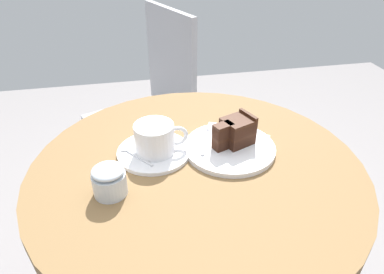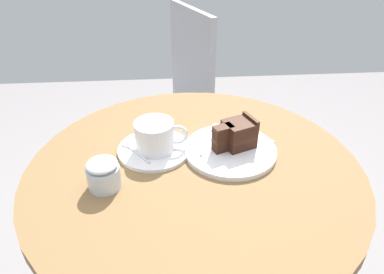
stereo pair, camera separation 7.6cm
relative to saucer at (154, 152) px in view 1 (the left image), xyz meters
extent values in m
cylinder|color=brown|center=(0.09, -0.06, -0.02)|extent=(0.73, 0.73, 0.03)
cylinder|color=silver|center=(0.09, -0.06, -0.38)|extent=(0.07, 0.07, 0.69)
cylinder|color=white|center=(0.00, 0.00, 0.00)|extent=(0.17, 0.17, 0.01)
cylinder|color=white|center=(0.00, 0.00, 0.04)|extent=(0.09, 0.09, 0.07)
cylinder|color=#D6B789|center=(0.00, 0.00, 0.07)|extent=(0.08, 0.08, 0.00)
torus|color=white|center=(0.05, 0.00, 0.04)|extent=(0.05, 0.01, 0.05)
cube|color=silver|center=(-0.03, -0.03, 0.01)|extent=(0.05, 0.07, 0.00)
ellipsoid|color=silver|center=(-0.06, 0.01, 0.01)|extent=(0.02, 0.02, 0.00)
cylinder|color=white|center=(0.17, -0.02, 0.00)|extent=(0.21, 0.21, 0.01)
cube|color=#381E14|center=(0.19, -0.01, 0.02)|extent=(0.08, 0.08, 0.02)
cube|color=#381E14|center=(0.15, -0.02, 0.02)|extent=(0.05, 0.04, 0.02)
cube|color=#381C0F|center=(0.19, -0.01, 0.03)|extent=(0.08, 0.08, 0.01)
cube|color=#381C0F|center=(0.15, -0.02, 0.03)|extent=(0.05, 0.04, 0.01)
cube|color=#381E14|center=(0.19, -0.01, 0.05)|extent=(0.08, 0.08, 0.02)
cube|color=#381E14|center=(0.15, -0.02, 0.05)|extent=(0.05, 0.04, 0.02)
cube|color=#381C0F|center=(0.19, -0.01, 0.07)|extent=(0.08, 0.08, 0.01)
cube|color=#381C0F|center=(0.15, -0.02, 0.07)|extent=(0.05, 0.04, 0.01)
cube|color=#381C0F|center=(0.22, 0.00, 0.04)|extent=(0.03, 0.06, 0.07)
cube|color=silver|center=(0.12, 0.00, 0.01)|extent=(0.05, 0.10, 0.00)
cube|color=silver|center=(0.15, 0.07, 0.01)|extent=(0.03, 0.04, 0.00)
cube|color=silver|center=(0.19, -0.01, 0.00)|extent=(0.20, 0.20, 0.00)
cube|color=silver|center=(0.20, 0.00, 0.00)|extent=(0.18, 0.18, 0.00)
cylinder|color=#9E9EA3|center=(-0.23, 0.76, -0.53)|extent=(0.02, 0.02, 0.42)
cylinder|color=#9E9EA3|center=(-0.11, 0.46, -0.53)|extent=(0.02, 0.02, 0.42)
cylinder|color=#9E9EA3|center=(0.07, 0.88, -0.53)|extent=(0.02, 0.02, 0.42)
cylinder|color=#9E9EA3|center=(0.19, 0.58, -0.53)|extent=(0.02, 0.02, 0.42)
cube|color=#9E9EA3|center=(-0.02, 0.67, -0.31)|extent=(0.50, 0.50, 0.02)
cube|color=#9E9EA3|center=(0.14, 0.73, -0.07)|extent=(0.16, 0.34, 0.45)
cylinder|color=silver|center=(-0.10, -0.12, 0.02)|extent=(0.07, 0.07, 0.05)
ellipsoid|color=silver|center=(-0.10, -0.12, 0.05)|extent=(0.06, 0.06, 0.02)
camera|label=1|loc=(-0.04, -0.64, 0.45)|focal=32.00mm
camera|label=2|loc=(0.04, -0.65, 0.45)|focal=32.00mm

